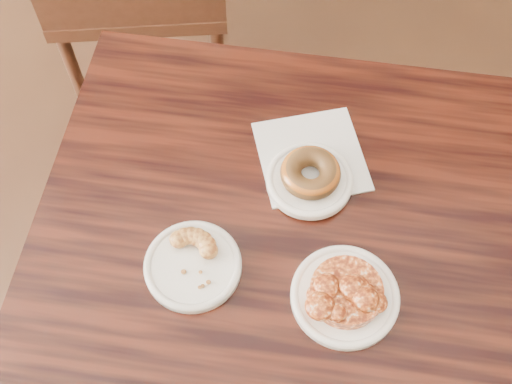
{
  "coord_description": "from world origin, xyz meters",
  "views": [
    {
      "loc": [
        0.25,
        -0.19,
        1.66
      ],
      "look_at": [
        0.23,
        0.3,
        0.8
      ],
      "focal_mm": 45.0,
      "sensor_mm": 36.0,
      "label": 1
    }
  ],
  "objects_px": {
    "glazed_donut": "(310,173)",
    "cruller_fragment": "(192,261)",
    "apple_fritter": "(347,291)",
    "cafe_table": "(274,321)"
  },
  "relations": [
    {
      "from": "cafe_table",
      "to": "glazed_donut",
      "type": "relative_size",
      "value": 8.07
    },
    {
      "from": "glazed_donut",
      "to": "apple_fritter",
      "type": "relative_size",
      "value": 0.67
    },
    {
      "from": "glazed_donut",
      "to": "apple_fritter",
      "type": "height_order",
      "value": "glazed_donut"
    },
    {
      "from": "cafe_table",
      "to": "glazed_donut",
      "type": "distance_m",
      "value": 0.43
    },
    {
      "from": "apple_fritter",
      "to": "glazed_donut",
      "type": "bearing_deg",
      "value": 104.33
    },
    {
      "from": "glazed_donut",
      "to": "apple_fritter",
      "type": "distance_m",
      "value": 0.2
    },
    {
      "from": "glazed_donut",
      "to": "cruller_fragment",
      "type": "height_order",
      "value": "glazed_donut"
    },
    {
      "from": "apple_fritter",
      "to": "cafe_table",
      "type": "bearing_deg",
      "value": 139.03
    },
    {
      "from": "cafe_table",
      "to": "apple_fritter",
      "type": "relative_size",
      "value": 5.42
    },
    {
      "from": "cruller_fragment",
      "to": "glazed_donut",
      "type": "bearing_deg",
      "value": 40.85
    }
  ]
}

